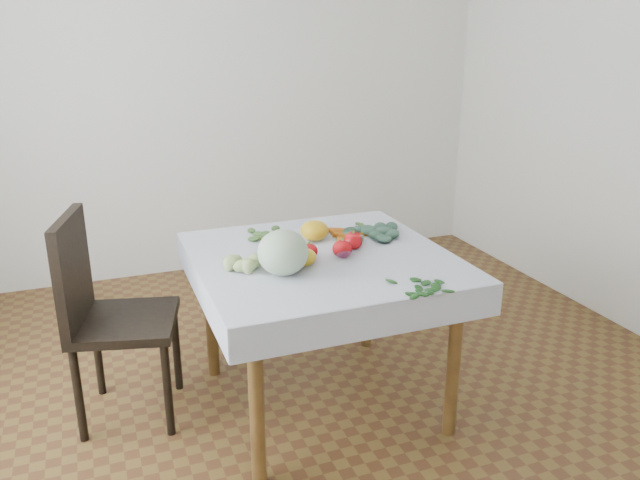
# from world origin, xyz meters

# --- Properties ---
(ground) EXTENTS (4.00, 4.00, 0.00)m
(ground) POSITION_xyz_m (0.00, 0.00, 0.00)
(ground) COLOR brown
(back_wall) EXTENTS (4.00, 0.04, 2.70)m
(back_wall) POSITION_xyz_m (0.00, 2.00, 1.35)
(back_wall) COLOR white
(back_wall) RESTS_ON ground
(table) EXTENTS (1.00, 1.00, 0.75)m
(table) POSITION_xyz_m (0.00, 0.00, 0.65)
(table) COLOR brown
(table) RESTS_ON ground
(tablecloth) EXTENTS (1.12, 1.12, 0.01)m
(tablecloth) POSITION_xyz_m (0.00, 0.00, 0.75)
(tablecloth) COLOR white
(tablecloth) RESTS_ON table
(chair) EXTENTS (0.53, 0.53, 0.97)m
(chair) POSITION_xyz_m (-0.95, 0.25, 0.56)
(chair) COLOR black
(chair) RESTS_ON ground
(cabbage) EXTENTS (0.28, 0.28, 0.19)m
(cabbage) POSITION_xyz_m (-0.23, -0.15, 0.85)
(cabbage) COLOR silver
(cabbage) RESTS_ON tablecloth
(tomato_a) EXTENTS (0.09, 0.09, 0.07)m
(tomato_a) POSITION_xyz_m (-0.07, -0.01, 0.79)
(tomato_a) COLOR red
(tomato_a) RESTS_ON tablecloth
(tomato_b) EXTENTS (0.10, 0.10, 0.07)m
(tomato_b) POSITION_xyz_m (0.18, 0.07, 0.79)
(tomato_b) COLOR red
(tomato_b) RESTS_ON tablecloth
(tomato_c) EXTENTS (0.11, 0.11, 0.08)m
(tomato_c) POSITION_xyz_m (0.08, -0.05, 0.80)
(tomato_c) COLOR red
(tomato_c) RESTS_ON tablecloth
(tomato_d) EXTENTS (0.09, 0.09, 0.08)m
(tomato_d) POSITION_xyz_m (0.16, 0.03, 0.79)
(tomato_d) COLOR red
(tomato_d) RESTS_ON tablecloth
(heirloom_back) EXTENTS (0.14, 0.14, 0.10)m
(heirloom_back) POSITION_xyz_m (0.04, 0.21, 0.80)
(heirloom_back) COLOR orange
(heirloom_back) RESTS_ON tablecloth
(heirloom_front) EXTENTS (0.14, 0.14, 0.08)m
(heirloom_front) POSITION_xyz_m (-0.12, -0.09, 0.79)
(heirloom_front) COLOR orange
(heirloom_front) RESTS_ON tablecloth
(onion_a) EXTENTS (0.09, 0.09, 0.06)m
(onion_a) POSITION_xyz_m (0.09, -0.04, 0.79)
(onion_a) COLOR #4F1632
(onion_a) RESTS_ON tablecloth
(onion_b) EXTENTS (0.09, 0.09, 0.07)m
(onion_b) POSITION_xyz_m (0.07, -0.06, 0.79)
(onion_b) COLOR #4F1632
(onion_b) RESTS_ON tablecloth
(tomatillo_cluster) EXTENTS (0.15, 0.14, 0.05)m
(tomatillo_cluster) POSITION_xyz_m (-0.38, -0.07, 0.78)
(tomatillo_cluster) COLOR #B7CB75
(tomatillo_cluster) RESTS_ON tablecloth
(carrot_bunch) EXTENTS (0.20, 0.19, 0.03)m
(carrot_bunch) POSITION_xyz_m (0.23, 0.21, 0.77)
(carrot_bunch) COLOR #D06617
(carrot_bunch) RESTS_ON tablecloth
(kale_bunch) EXTENTS (0.31, 0.23, 0.04)m
(kale_bunch) POSITION_xyz_m (0.32, 0.17, 0.78)
(kale_bunch) COLOR #395E47
(kale_bunch) RESTS_ON tablecloth
(basil_bunch) EXTENTS (0.22, 0.19, 0.01)m
(basil_bunch) POSITION_xyz_m (0.24, -0.48, 0.76)
(basil_bunch) COLOR #1F581B
(basil_bunch) RESTS_ON tablecloth
(dill_bunch) EXTENTS (0.20, 0.19, 0.02)m
(dill_bunch) POSITION_xyz_m (-0.15, 0.37, 0.77)
(dill_bunch) COLOR #4B6E32
(dill_bunch) RESTS_ON tablecloth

